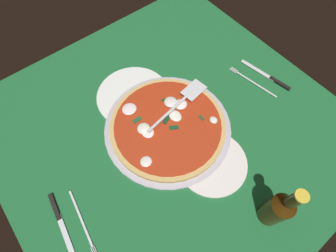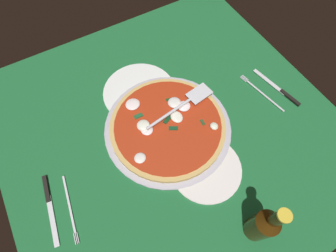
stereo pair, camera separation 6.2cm
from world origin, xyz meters
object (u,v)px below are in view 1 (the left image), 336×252
at_px(place_setting_near, 71,222).
at_px(dinner_plate_right, 212,163).
at_px(pizza, 168,126).
at_px(beer_bottle, 278,209).
at_px(pizza_server, 179,103).
at_px(place_setting_far, 261,80).
at_px(dinner_plate_left, 133,96).

bearing_deg(place_setting_near, dinner_plate_right, 83.08).
height_order(pizza, beer_bottle, beer_bottle).
xyz_separation_m(pizza, beer_bottle, (0.40, 0.05, 0.07)).
distance_m(dinner_plate_right, pizza, 0.19).
bearing_deg(pizza, place_setting_near, -80.53).
xyz_separation_m(pizza, pizza_server, (-0.03, 0.07, 0.03)).
height_order(place_setting_far, beer_bottle, beer_bottle).
height_order(pizza_server, beer_bottle, beer_bottle).
bearing_deg(place_setting_far, dinner_plate_right, 99.11).
height_order(dinner_plate_right, pizza_server, pizza_server).
distance_m(dinner_plate_left, pizza, 0.18).
xyz_separation_m(pizza_server, beer_bottle, (0.43, -0.02, 0.04)).
xyz_separation_m(dinner_plate_left, pizza_server, (0.15, 0.09, 0.04)).
height_order(dinner_plate_left, place_setting_near, place_setting_near).
relative_size(dinner_plate_right, place_setting_near, 0.96).
relative_size(dinner_plate_left, pizza, 0.68).
relative_size(place_setting_near, place_setting_far, 1.08).
bearing_deg(pizza_server, dinner_plate_left, 113.08).
relative_size(dinner_plate_right, pizza, 0.57).
relative_size(pizza, beer_bottle, 1.71).
distance_m(pizza, place_setting_near, 0.40).
height_order(place_setting_near, beer_bottle, beer_bottle).
xyz_separation_m(dinner_plate_left, place_setting_near, (0.24, -0.38, -0.00)).
bearing_deg(pizza, beer_bottle, 7.13).
xyz_separation_m(dinner_plate_left, beer_bottle, (0.57, 0.06, 0.08)).
bearing_deg(pizza_server, pizza, -165.08).
bearing_deg(pizza, place_setting_far, 81.62).
relative_size(dinner_plate_right, place_setting_far, 1.04).
bearing_deg(pizza, dinner_plate_right, 9.61).
bearing_deg(beer_bottle, place_setting_near, -126.33).
distance_m(place_setting_far, beer_bottle, 0.49).
relative_size(pizza, pizza_server, 1.44).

